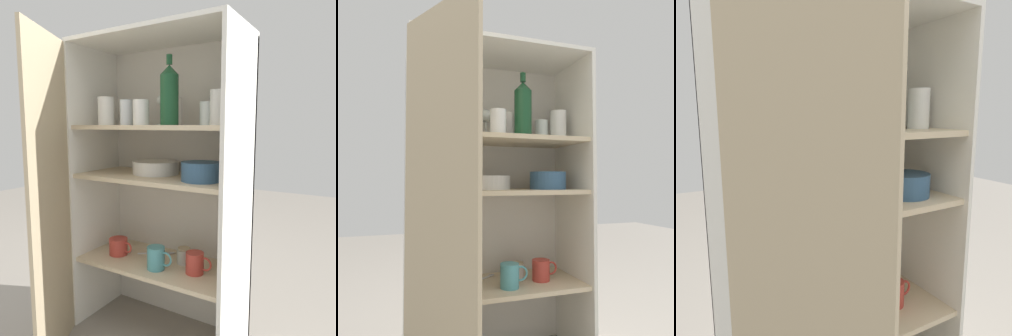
# 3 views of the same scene
# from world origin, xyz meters

# --- Properties ---
(cupboard_back_panel) EXTENTS (0.80, 0.02, 1.40)m
(cupboard_back_panel) POSITION_xyz_m (0.00, 0.35, 0.70)
(cupboard_back_panel) COLOR silver
(cupboard_back_panel) RESTS_ON ground_plane
(cupboard_side_left) EXTENTS (0.02, 0.38, 1.40)m
(cupboard_side_left) POSITION_xyz_m (-0.39, 0.17, 0.70)
(cupboard_side_left) COLOR white
(cupboard_side_left) RESTS_ON ground_plane
(cupboard_side_right) EXTENTS (0.02, 0.38, 1.40)m
(cupboard_side_right) POSITION_xyz_m (0.39, 0.17, 0.70)
(cupboard_side_right) COLOR white
(cupboard_side_right) RESTS_ON ground_plane
(cupboard_top_panel) EXTENTS (0.80, 0.38, 0.02)m
(cupboard_top_panel) POSITION_xyz_m (0.00, 0.17, 1.41)
(cupboard_top_panel) COLOR white
(cupboard_top_panel) RESTS_ON cupboard_side_left
(shelf_board_lower) EXTENTS (0.76, 0.35, 0.02)m
(shelf_board_lower) POSITION_xyz_m (0.00, 0.17, 0.35)
(shelf_board_lower) COLOR beige
(shelf_board_middle) EXTENTS (0.76, 0.35, 0.02)m
(shelf_board_middle) POSITION_xyz_m (0.00, 0.17, 0.77)
(shelf_board_middle) COLOR beige
(shelf_board_upper) EXTENTS (0.76, 0.35, 0.02)m
(shelf_board_upper) POSITION_xyz_m (0.00, 0.17, 1.01)
(shelf_board_upper) COLOR beige
(cupboard_door) EXTENTS (0.20, 0.36, 1.40)m
(cupboard_door) POSITION_xyz_m (-0.31, -0.19, 0.70)
(cupboard_door) COLOR tan
(cupboard_door) RESTS_ON ground_plane
(tumbler_glass_0) EXTENTS (0.07, 0.07, 0.11)m
(tumbler_glass_0) POSITION_xyz_m (-0.03, 0.08, 1.07)
(tumbler_glass_0) COLOR white
(tumbler_glass_0) RESTS_ON shelf_board_upper
(tumbler_glass_1) EXTENTS (0.08, 0.08, 0.14)m
(tumbler_glass_1) POSITION_xyz_m (0.31, 0.16, 1.09)
(tumbler_glass_1) COLOR white
(tumbler_glass_1) RESTS_ON shelf_board_upper
(tumbler_glass_2) EXTENTS (0.06, 0.06, 0.12)m
(tumbler_glass_2) POSITION_xyz_m (-0.16, 0.14, 1.08)
(tumbler_glass_2) COLOR white
(tumbler_glass_2) RESTS_ON shelf_board_upper
(tumbler_glass_3) EXTENTS (0.06, 0.06, 0.10)m
(tumbler_glass_3) POSITION_xyz_m (0.23, 0.20, 1.07)
(tumbler_glass_3) COLOR white
(tumbler_glass_3) RESTS_ON shelf_board_upper
(tumbler_glass_4) EXTENTS (0.06, 0.06, 0.11)m
(tumbler_glass_4) POSITION_xyz_m (-0.24, 0.27, 1.07)
(tumbler_glass_4) COLOR silver
(tumbler_glass_4) RESTS_ON shelf_board_upper
(tumbler_glass_5) EXTENTS (0.08, 0.08, 0.12)m
(tumbler_glass_5) POSITION_xyz_m (0.07, 0.19, 1.08)
(tumbler_glass_5) COLOR silver
(tumbler_glass_5) RESTS_ON shelf_board_upper
(tumbler_glass_6) EXTENTS (0.08, 0.08, 0.13)m
(tumbler_glass_6) POSITION_xyz_m (-0.26, 0.12, 1.09)
(tumbler_glass_6) COLOR white
(tumbler_glass_6) RESTS_ON shelf_board_upper
(wine_glass_0) EXTENTS (0.07, 0.07, 0.15)m
(wine_glass_0) POSITION_xyz_m (-0.03, 0.27, 1.13)
(wine_glass_0) COLOR white
(wine_glass_0) RESTS_ON shelf_board_upper
(wine_bottle) EXTENTS (0.08, 0.08, 0.29)m
(wine_bottle) POSITION_xyz_m (0.10, 0.11, 1.15)
(wine_bottle) COLOR #194728
(wine_bottle) RESTS_ON shelf_board_upper
(plate_stack_white) EXTENTS (0.22, 0.22, 0.06)m
(plate_stack_white) POSITION_xyz_m (-0.04, 0.21, 0.81)
(plate_stack_white) COLOR silver
(plate_stack_white) RESTS_ON shelf_board_middle
(mixing_bowl_large) EXTENTS (0.17, 0.17, 0.08)m
(mixing_bowl_large) POSITION_xyz_m (0.24, 0.14, 0.83)
(mixing_bowl_large) COLOR #33567A
(mixing_bowl_large) RESTS_ON shelf_board_middle
(coffee_mug_primary) EXTENTS (0.13, 0.09, 0.08)m
(coffee_mug_primary) POSITION_xyz_m (-0.23, 0.14, 0.40)
(coffee_mug_primary) COLOR #BC3D33
(coffee_mug_primary) RESTS_ON shelf_board_lower
(coffee_mug_extra_1) EXTENTS (0.13, 0.08, 0.10)m
(coffee_mug_extra_1) POSITION_xyz_m (0.04, 0.10, 0.41)
(coffee_mug_extra_1) COLOR teal
(coffee_mug_extra_1) RESTS_ON shelf_board_lower
(coffee_mug_extra_2) EXTENTS (0.12, 0.08, 0.10)m
(coffee_mug_extra_2) POSITION_xyz_m (0.21, 0.15, 0.41)
(coffee_mug_extra_2) COLOR #BC3D33
(coffee_mug_extra_2) RESTS_ON shelf_board_lower
(storage_jar) EXTENTS (0.07, 0.07, 0.08)m
(storage_jar) POSITION_xyz_m (0.11, 0.22, 0.40)
(storage_jar) COLOR beige
(storage_jar) RESTS_ON shelf_board_lower
(serving_spoon) EXTENTS (0.17, 0.12, 0.01)m
(serving_spoon) POSITION_xyz_m (-0.05, 0.25, 0.36)
(serving_spoon) COLOR silver
(serving_spoon) RESTS_ON shelf_board_lower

